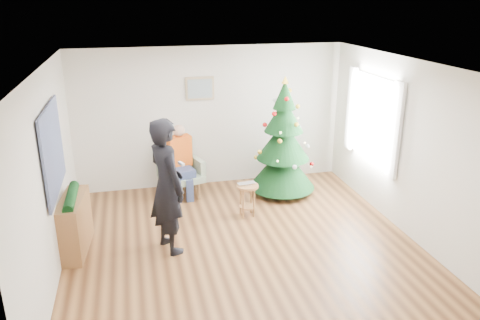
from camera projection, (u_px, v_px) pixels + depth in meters
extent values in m
plane|color=brown|center=(243.00, 245.00, 6.82)|extent=(5.00, 5.00, 0.00)
plane|color=white|center=(243.00, 65.00, 5.95)|extent=(5.00, 5.00, 0.00)
plane|color=silver|center=(211.00, 117.00, 8.67)|extent=(5.00, 0.00, 5.00)
plane|color=silver|center=(311.00, 254.00, 4.09)|extent=(5.00, 0.00, 5.00)
plane|color=silver|center=(49.00, 177.00, 5.83)|extent=(0.00, 5.00, 5.00)
plane|color=silver|center=(407.00, 148.00, 6.93)|extent=(0.00, 5.00, 5.00)
cube|color=white|center=(373.00, 119.00, 7.77)|extent=(0.04, 1.30, 1.40)
cube|color=white|center=(395.00, 131.00, 7.08)|extent=(0.05, 0.25, 1.50)
cube|color=white|center=(351.00, 109.00, 8.45)|extent=(0.05, 0.25, 1.50)
cylinder|color=#3F2816|center=(282.00, 185.00, 8.60)|extent=(0.09, 0.09, 0.27)
cone|color=black|center=(282.00, 167.00, 8.48)|extent=(1.19, 1.19, 0.78)
cone|color=black|center=(283.00, 140.00, 8.31)|extent=(0.95, 0.95, 0.68)
cone|color=black|center=(284.00, 115.00, 8.16)|extent=(0.69, 0.69, 0.59)
cone|color=black|center=(285.00, 94.00, 8.04)|extent=(0.40, 0.40, 0.50)
cone|color=gold|center=(285.00, 80.00, 7.95)|extent=(0.13, 0.13, 0.13)
cylinder|color=brown|center=(247.00, 186.00, 7.56)|extent=(0.36, 0.36, 0.04)
cylinder|color=brown|center=(247.00, 206.00, 7.68)|extent=(0.27, 0.27, 0.02)
imported|color=silver|center=(247.00, 184.00, 7.55)|extent=(0.32, 0.23, 0.02)
cube|color=gray|center=(181.00, 177.00, 8.39)|extent=(0.82, 0.79, 0.12)
cube|color=gray|center=(175.00, 155.00, 8.52)|extent=(0.69, 0.29, 0.60)
cube|color=gray|center=(164.00, 172.00, 8.19)|extent=(0.24, 0.54, 0.30)
cube|color=gray|center=(198.00, 166.00, 8.48)|extent=(0.24, 0.54, 0.30)
cube|color=navy|center=(182.00, 172.00, 8.28)|extent=(0.48, 0.50, 0.14)
cube|color=#D15313|center=(180.00, 151.00, 8.36)|extent=(0.45, 0.31, 0.55)
sphere|color=tan|center=(179.00, 131.00, 8.22)|extent=(0.21, 0.21, 0.21)
imported|color=black|center=(167.00, 186.00, 6.41)|extent=(0.69, 0.82, 1.93)
cube|color=white|center=(181.00, 164.00, 6.32)|extent=(0.08, 0.13, 0.04)
cube|color=brown|center=(75.00, 225.00, 6.55)|extent=(0.40, 1.02, 0.80)
cylinder|color=black|center=(71.00, 197.00, 6.41)|extent=(0.14, 0.90, 0.14)
cube|color=black|center=(53.00, 150.00, 6.03)|extent=(0.03, 1.50, 1.15)
cube|color=tan|center=(200.00, 88.00, 8.42)|extent=(0.52, 0.03, 0.42)
cube|color=gray|center=(200.00, 89.00, 8.40)|extent=(0.44, 0.02, 0.34)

